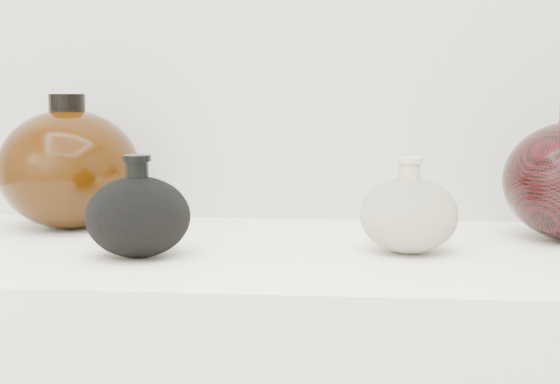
{
  "coord_description": "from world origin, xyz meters",
  "views": [
    {
      "loc": [
        0.14,
        -0.07,
        1.1
      ],
      "look_at": [
        0.05,
        0.92,
        0.98
      ],
      "focal_mm": 50.0,
      "sensor_mm": 36.0,
      "label": 1
    }
  ],
  "objects": [
    {
      "name": "cream_gourd_vase",
      "position": [
        0.21,
        0.93,
        0.95
      ],
      "size": [
        0.15,
        0.15,
        0.12
      ],
      "color": "#C0AA99",
      "rests_on": "display_counter"
    },
    {
      "name": "left_round_pot",
      "position": [
        -0.29,
        1.08,
        0.99
      ],
      "size": [
        0.24,
        0.24,
        0.21
      ],
      "color": "black",
      "rests_on": "display_counter"
    },
    {
      "name": "black_gourd_vase",
      "position": [
        -0.13,
        0.87,
        0.95
      ],
      "size": [
        0.17,
        0.17,
        0.13
      ],
      "color": "black",
      "rests_on": "display_counter"
    }
  ]
}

